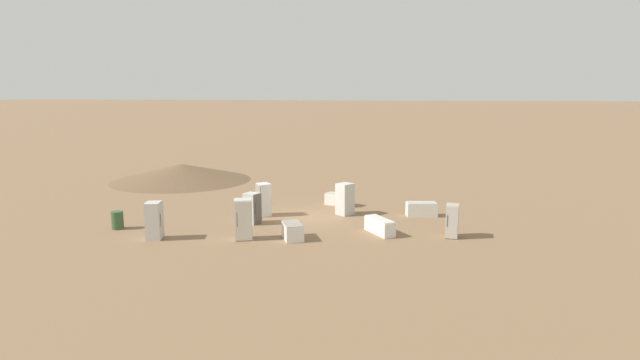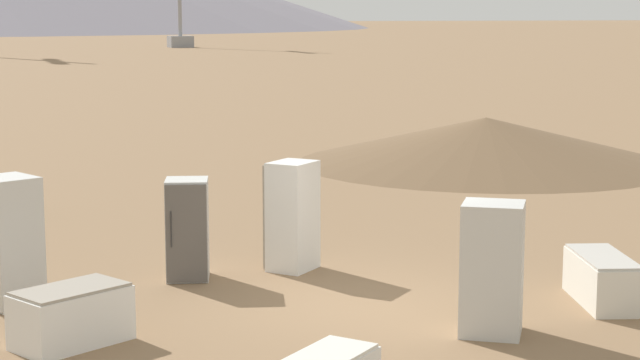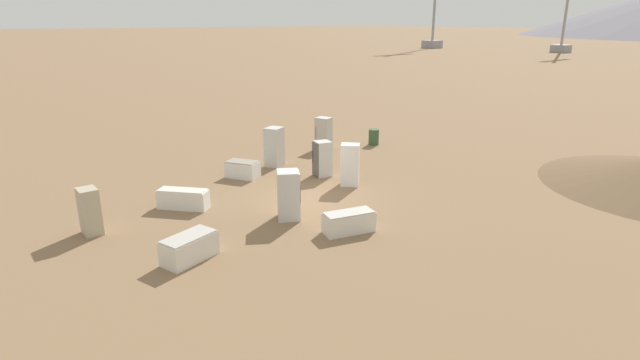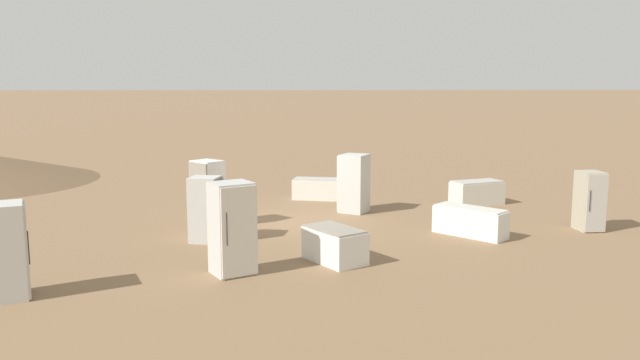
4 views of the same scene
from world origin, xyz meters
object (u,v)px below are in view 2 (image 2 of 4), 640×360
object	(u,v)px
discarded_fridge_5	(8,242)
discarded_fridge_9	(492,269)
discarded_fridge_1	(292,216)
discarded_fridge_2	(187,229)
discarded_fridge_3	(71,316)
discarded_fridge_8	(602,279)

from	to	relation	value
discarded_fridge_5	discarded_fridge_9	size ratio (longest dim) A/B	1.07
discarded_fridge_1	discarded_fridge_2	bearing A→B (deg)	139.60
discarded_fridge_3	discarded_fridge_8	distance (m)	7.45
discarded_fridge_3	discarded_fridge_8	world-z (taller)	discarded_fridge_3
discarded_fridge_1	discarded_fridge_3	distance (m)	4.83
discarded_fridge_8	discarded_fridge_9	distance (m)	2.41
discarded_fridge_2	discarded_fridge_5	size ratio (longest dim) A/B	0.85
discarded_fridge_9	discarded_fridge_3	bearing A→B (deg)	-161.31
discarded_fridge_5	discarded_fridge_8	xyz separation A→B (m)	(2.67, 8.05, -0.58)
discarded_fridge_9	discarded_fridge_5	bearing A→B (deg)	-177.82
discarded_fridge_2	discarded_fridge_9	world-z (taller)	discarded_fridge_9
discarded_fridge_1	discarded_fridge_2	size ratio (longest dim) A/B	1.12
discarded_fridge_8	discarded_fridge_5	bearing A→B (deg)	178.09
discarded_fridge_2	discarded_fridge_5	world-z (taller)	discarded_fridge_5
discarded_fridge_5	discarded_fridge_2	bearing A→B (deg)	-100.34
discarded_fridge_5	discarded_fridge_1	bearing A→B (deg)	-105.04
discarded_fridge_2	discarded_fridge_5	bearing A→B (deg)	29.23
discarded_fridge_5	discarded_fridge_9	bearing A→B (deg)	-145.31
discarded_fridge_1	discarded_fridge_9	size ratio (longest dim) A/B	1.02
discarded_fridge_2	discarded_fridge_8	world-z (taller)	discarded_fridge_2
discarded_fridge_9	discarded_fridge_8	bearing A→B (deg)	52.64
discarded_fridge_2	discarded_fridge_3	world-z (taller)	discarded_fridge_2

